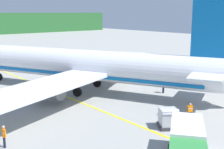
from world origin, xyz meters
TOP-DOWN VIEW (x-y plane):
  - airliner_foreground at (20.81, 18.32)m, footprint 32.88×38.97m
  - service_truck_baggage at (15.36, -2.26)m, footprint 6.30×5.53m
  - cargo_container_near at (19.46, 2.68)m, footprint 2.37×2.37m
  - crew_loader_left at (22.51, 2.64)m, footprint 0.56×0.42m
  - crew_loader_right at (28.11, 10.70)m, footprint 0.63×0.25m
  - crew_supervisor at (6.85, 8.09)m, footprint 0.26×0.63m
  - apron_guide_line at (17.76, 13.84)m, footprint 0.30×60.00m

SIDE VIEW (x-z plane):
  - apron_guide_line at x=17.76m, z-range 0.00..0.01m
  - cargo_container_near at x=19.46m, z-range -0.06..1.80m
  - crew_loader_right at x=28.11m, z-range 0.14..1.77m
  - crew_loader_left at x=22.51m, z-range 0.15..1.84m
  - crew_supervisor at x=6.85m, z-range 0.16..1.90m
  - service_truck_baggage at x=15.36m, z-range 0.19..2.78m
  - airliner_foreground at x=20.81m, z-range -2.56..9.34m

